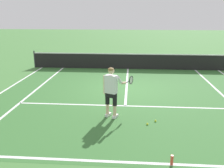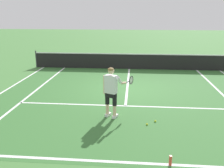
{
  "view_description": "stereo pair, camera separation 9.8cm",
  "coord_description": "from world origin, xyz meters",
  "px_view_note": "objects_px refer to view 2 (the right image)",
  "views": [
    {
      "loc": [
        0.18,
        -11.09,
        3.41
      ],
      "look_at": [
        -0.45,
        -2.94,
        1.05
      ],
      "focal_mm": 40.0,
      "sensor_mm": 36.0,
      "label": 1
    },
    {
      "loc": [
        0.28,
        -11.08,
        3.41
      ],
      "look_at": [
        -0.45,
        -2.94,
        1.05
      ],
      "focal_mm": 40.0,
      "sensor_mm": 36.0,
      "label": 2
    }
  ],
  "objects_px": {
    "tennis_ball_by_baseline": "(155,121)",
    "water_bottle": "(170,160)",
    "tennis_ball_mid_court": "(113,105)",
    "tennis_ball_near_feet": "(147,124)",
    "tennis_player": "(112,89)"
  },
  "relations": [
    {
      "from": "tennis_player",
      "to": "tennis_ball_by_baseline",
      "type": "relative_size",
      "value": 25.95
    },
    {
      "from": "tennis_ball_by_baseline",
      "to": "tennis_ball_mid_court",
      "type": "relative_size",
      "value": 1.0
    },
    {
      "from": "tennis_ball_near_feet",
      "to": "tennis_ball_mid_court",
      "type": "distance_m",
      "value": 2.01
    },
    {
      "from": "tennis_ball_by_baseline",
      "to": "tennis_ball_mid_court",
      "type": "height_order",
      "value": "same"
    },
    {
      "from": "tennis_ball_near_feet",
      "to": "tennis_ball_mid_court",
      "type": "height_order",
      "value": "same"
    },
    {
      "from": "tennis_player",
      "to": "tennis_ball_near_feet",
      "type": "xyz_separation_m",
      "value": [
        1.17,
        -0.54,
        -0.96
      ]
    },
    {
      "from": "tennis_ball_near_feet",
      "to": "tennis_ball_by_baseline",
      "type": "distance_m",
      "value": 0.38
    },
    {
      "from": "water_bottle",
      "to": "tennis_ball_by_baseline",
      "type": "bearing_deg",
      "value": 93.96
    },
    {
      "from": "tennis_ball_by_baseline",
      "to": "water_bottle",
      "type": "xyz_separation_m",
      "value": [
        0.16,
        -2.35,
        0.09
      ]
    },
    {
      "from": "tennis_ball_by_baseline",
      "to": "water_bottle",
      "type": "height_order",
      "value": "water_bottle"
    },
    {
      "from": "tennis_ball_near_feet",
      "to": "tennis_ball_mid_court",
      "type": "bearing_deg",
      "value": 126.72
    },
    {
      "from": "tennis_ball_near_feet",
      "to": "tennis_player",
      "type": "bearing_deg",
      "value": 155.03
    },
    {
      "from": "tennis_player",
      "to": "tennis_ball_near_feet",
      "type": "height_order",
      "value": "tennis_player"
    },
    {
      "from": "tennis_ball_by_baseline",
      "to": "water_bottle",
      "type": "bearing_deg",
      "value": -86.04
    },
    {
      "from": "tennis_player",
      "to": "tennis_ball_mid_court",
      "type": "xyz_separation_m",
      "value": [
        -0.03,
        1.07,
        -0.96
      ]
    }
  ]
}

